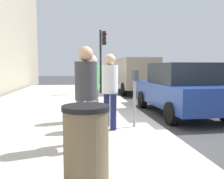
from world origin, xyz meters
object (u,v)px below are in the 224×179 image
object	(u,v)px
parking_officer	(92,82)
trash_bin	(86,146)
parking_meter	(135,86)
traffic_signal	(102,51)
pedestrian_at_meter	(110,84)
parked_sedan_near	(179,89)
pedestrian_bystander	(86,87)
parked_van_far	(133,73)

from	to	relation	value
parking_officer	trash_bin	xyz separation A→B (m)	(-3.56, 0.26, -0.57)
parking_meter	traffic_signal	size ratio (longest dim) A/B	0.39
pedestrian_at_meter	parked_sedan_near	distance (m)	3.38
pedestrian_bystander	parked_sedan_near	distance (m)	4.66
parking_meter	pedestrian_at_meter	size ratio (longest dim) A/B	0.78
trash_bin	parking_meter	bearing A→B (deg)	-24.77
pedestrian_bystander	parked_van_far	bearing A→B (deg)	38.55
trash_bin	parked_sedan_near	bearing A→B (deg)	-35.08
pedestrian_at_meter	trash_bin	distance (m)	2.82
pedestrian_at_meter	trash_bin	size ratio (longest dim) A/B	1.78
parking_meter	parking_officer	size ratio (longest dim) A/B	0.78
parking_officer	trash_bin	world-z (taller)	parking_officer
parked_van_far	parking_meter	bearing A→B (deg)	167.30
pedestrian_bystander	trash_bin	bearing A→B (deg)	-125.56
pedestrian_at_meter	trash_bin	xyz separation A→B (m)	(-2.69, 0.64, -0.56)
trash_bin	traffic_signal	bearing A→B (deg)	-6.53
parking_officer	parked_van_far	bearing A→B (deg)	103.35
pedestrian_at_meter	parking_officer	bearing A→B (deg)	96.76
pedestrian_at_meter	traffic_signal	distance (m)	7.95
parked_sedan_near	trash_bin	xyz separation A→B (m)	(-4.72, 3.32, -0.24)
parked_sedan_near	trash_bin	bearing A→B (deg)	144.92
traffic_signal	trash_bin	xyz separation A→B (m)	(-10.50, 1.20, -1.92)
parking_officer	parked_sedan_near	distance (m)	3.29
parking_officer	trash_bin	size ratio (longest dim) A/B	1.79
traffic_signal	parking_officer	bearing A→B (deg)	172.26
parked_van_far	pedestrian_at_meter	bearing A→B (deg)	163.72
parking_meter	pedestrian_bystander	distance (m)	1.79
pedestrian_at_meter	traffic_signal	bearing A→B (deg)	68.89
parked_van_far	traffic_signal	world-z (taller)	traffic_signal
parking_meter	trash_bin	xyz separation A→B (m)	(-2.73, 1.26, -0.51)
parked_sedan_near	traffic_signal	xyz separation A→B (m)	(5.78, 2.12, 1.68)
trash_bin	parking_officer	bearing A→B (deg)	-4.15
parking_officer	pedestrian_at_meter	bearing A→B (deg)	-32.67
trash_bin	pedestrian_bystander	bearing A→B (deg)	-1.57
pedestrian_bystander	traffic_signal	world-z (taller)	traffic_signal
pedestrian_at_meter	traffic_signal	xyz separation A→B (m)	(7.81, -0.56, 1.36)
trash_bin	parked_van_far	bearing A→B (deg)	-15.63
pedestrian_bystander	trash_bin	size ratio (longest dim) A/B	1.84
parking_meter	parking_officer	world-z (taller)	parking_officer
pedestrian_bystander	traffic_signal	xyz separation A→B (m)	(9.07, -1.16, 1.32)
parking_meter	parked_van_far	xyz separation A→B (m)	(9.12, -2.05, 0.09)
pedestrian_at_meter	parking_officer	distance (m)	0.95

